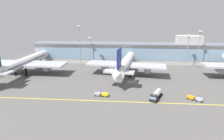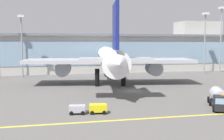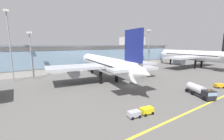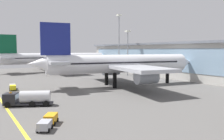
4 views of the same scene
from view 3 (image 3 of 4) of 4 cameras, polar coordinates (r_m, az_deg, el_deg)
ground_plane at (r=51.86m, az=7.03°, el=-6.03°), size 186.02×186.02×0.00m
taxiway_centreline_stripe at (r=39.04m, az=29.29°, el=-12.61°), size 148.81×0.50×0.01m
terminal_building at (r=87.36m, az=-10.65°, el=5.12°), size 135.87×14.00×18.84m
airliner_near_right at (r=57.46m, az=-2.47°, el=2.22°), size 43.46×52.46×17.88m
airliner_far_right at (r=104.18m, az=28.64°, el=4.80°), size 43.51×51.32×19.74m
fuel_tanker_truck at (r=47.78m, az=30.40°, el=-6.83°), size 6.09×9.22×2.90m
baggage_tug_near at (r=61.18m, az=36.54°, el=-4.71°), size 5.54×4.33×1.40m
service_truck_far at (r=31.52m, az=10.97°, el=-15.27°), size 5.75×2.39×1.40m
apron_light_mast_west at (r=67.37m, az=-34.43°, el=10.44°), size 1.80×1.80×26.10m
apron_light_mast_centre at (r=67.73m, az=-28.47°, el=7.48°), size 1.80×1.80×18.80m
apron_light_mast_east at (r=101.13m, az=13.62°, el=10.12°), size 1.80×1.80×23.15m
apron_light_mast_far_east at (r=95.19m, az=11.26°, el=9.48°), size 1.80×1.80×20.87m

